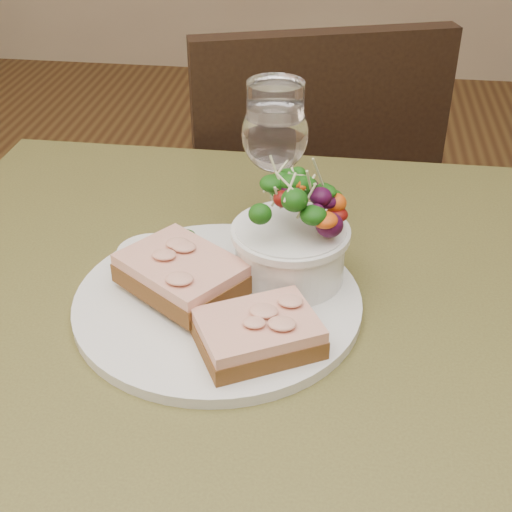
# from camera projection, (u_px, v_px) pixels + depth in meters

# --- Properties ---
(cafe_table) EXTENTS (0.80, 0.80, 0.75)m
(cafe_table) POSITION_uv_depth(u_px,v_px,m) (235.00, 391.00, 0.78)
(cafe_table) COLOR #4C4520
(cafe_table) RESTS_ON ground
(chair_far) EXTENTS (0.53, 0.53, 0.90)m
(chair_far) POSITION_uv_depth(u_px,v_px,m) (291.00, 292.00, 1.54)
(chair_far) COLOR black
(chair_far) RESTS_ON ground
(dinner_plate) EXTENTS (0.30, 0.30, 0.01)m
(dinner_plate) POSITION_uv_depth(u_px,v_px,m) (218.00, 302.00, 0.74)
(dinner_plate) COLOR white
(dinner_plate) RESTS_ON cafe_table
(sandwich_front) EXTENTS (0.14, 0.12, 0.03)m
(sandwich_front) POSITION_uv_depth(u_px,v_px,m) (258.00, 333.00, 0.67)
(sandwich_front) COLOR #4C3314
(sandwich_front) RESTS_ON dinner_plate
(sandwich_back) EXTENTS (0.15, 0.14, 0.03)m
(sandwich_back) POSITION_uv_depth(u_px,v_px,m) (182.00, 273.00, 0.73)
(sandwich_back) COLOR #4C3314
(sandwich_back) RESTS_ON dinner_plate
(ramekin) EXTENTS (0.06, 0.06, 0.04)m
(ramekin) POSITION_uv_depth(u_px,v_px,m) (150.00, 262.00, 0.76)
(ramekin) COLOR silver
(ramekin) RESTS_ON dinner_plate
(salad_bowl) EXTENTS (0.12, 0.12, 0.13)m
(salad_bowl) POSITION_uv_depth(u_px,v_px,m) (291.00, 230.00, 0.74)
(salad_bowl) COLOR white
(salad_bowl) RESTS_ON dinner_plate
(garnish) EXTENTS (0.05, 0.04, 0.02)m
(garnish) POSITION_uv_depth(u_px,v_px,m) (174.00, 241.00, 0.82)
(garnish) COLOR #0D3409
(garnish) RESTS_ON dinner_plate
(wine_glass) EXTENTS (0.08, 0.08, 0.18)m
(wine_glass) POSITION_uv_depth(u_px,v_px,m) (275.00, 138.00, 0.81)
(wine_glass) COLOR white
(wine_glass) RESTS_ON cafe_table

